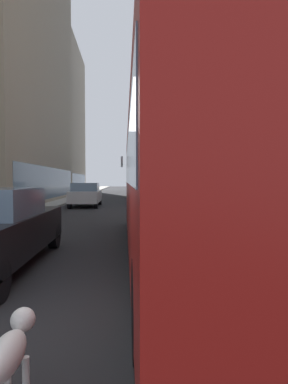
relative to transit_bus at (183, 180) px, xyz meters
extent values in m
plane|color=#232326|center=(-1.20, 31.26, -1.78)|extent=(120.00, 120.00, 0.00)
cube|color=#ADA89E|center=(-6.90, 31.26, -1.70)|extent=(2.40, 110.00, 0.15)
cube|color=#9E9991|center=(4.50, 31.26, -1.70)|extent=(2.40, 110.00, 0.15)
cube|color=slate|center=(-7.13, 18.46, -0.18)|extent=(0.08, 17.74, 2.40)
cube|color=#A0937F|center=(-13.10, 40.60, 9.36)|extent=(9.41, 20.46, 22.27)
cube|color=slate|center=(-8.42, 40.60, -0.18)|extent=(0.08, 18.41, 2.40)
cube|color=slate|center=(5.39, 20.55, -0.18)|extent=(0.08, 15.21, 2.40)
cube|color=slate|center=(10.70, 38.93, 17.66)|extent=(10.53, 15.55, 38.87)
cube|color=slate|center=(5.45, 38.93, -0.18)|extent=(0.08, 13.99, 2.40)
cube|color=red|center=(0.00, -0.01, -0.10)|extent=(2.55, 11.50, 2.75)
cube|color=slate|center=(0.00, -0.01, 0.39)|extent=(2.57, 11.04, 0.90)
cube|color=black|center=(0.00, 5.69, -1.23)|extent=(2.55, 0.16, 0.44)
cylinder|color=black|center=(-1.12, 3.54, -1.28)|extent=(0.30, 1.00, 1.00)
cylinder|color=black|center=(1.13, 3.54, -1.28)|extent=(0.30, 1.00, 1.00)
cylinder|color=black|center=(-1.12, -4.16, -1.28)|extent=(0.30, 1.00, 1.00)
cube|color=silver|center=(-1.45, 5.14, 0.72)|extent=(0.08, 0.24, 0.40)
cube|color=#B7BABF|center=(-4.00, 14.67, -1.08)|extent=(1.87, 4.03, 0.75)
cube|color=slate|center=(-4.00, 14.47, -0.43)|extent=(1.72, 1.81, 0.55)
cylinder|color=black|center=(-4.83, 16.26, -1.46)|extent=(0.22, 0.64, 0.64)
cylinder|color=black|center=(-3.17, 16.26, -1.46)|extent=(0.22, 0.64, 0.64)
cylinder|color=black|center=(-4.83, 13.07, -1.46)|extent=(0.22, 0.64, 0.64)
cylinder|color=black|center=(-3.17, 13.07, -1.46)|extent=(0.22, 0.64, 0.64)
cube|color=red|center=(1.60, 12.54, -1.08)|extent=(1.78, 4.49, 0.75)
cube|color=slate|center=(1.60, 12.31, -0.43)|extent=(1.64, 2.02, 0.55)
cylinder|color=black|center=(0.82, 14.37, -1.46)|extent=(0.22, 0.64, 0.64)
cylinder|color=black|center=(2.38, 14.37, -1.46)|extent=(0.22, 0.64, 0.64)
cylinder|color=black|center=(0.82, 10.71, -1.46)|extent=(0.22, 0.64, 0.64)
cylinder|color=black|center=(2.38, 10.71, -1.46)|extent=(0.22, 0.64, 0.64)
cylinder|color=black|center=(-3.20, 1.20, -1.46)|extent=(0.22, 0.64, 0.64)
cube|color=#4C6BB7|center=(0.00, 18.84, -1.08)|extent=(1.75, 4.12, 0.75)
cube|color=slate|center=(0.00, 18.63, -0.43)|extent=(1.61, 1.85, 0.55)
cylinder|color=black|center=(-0.77, 20.48, -1.46)|extent=(0.22, 0.64, 0.64)
cylinder|color=black|center=(0.77, 20.48, -1.46)|extent=(0.22, 0.64, 0.64)
cylinder|color=black|center=(-0.77, 17.20, -1.46)|extent=(0.22, 0.64, 0.64)
cylinder|color=black|center=(0.77, 17.20, -1.46)|extent=(0.22, 0.64, 0.64)
cube|color=yellow|center=(0.00, 25.81, -1.08)|extent=(1.93, 4.36, 0.75)
cube|color=slate|center=(0.00, 25.59, -0.43)|extent=(1.77, 1.96, 0.55)
cylinder|color=black|center=(-0.85, 27.58, -1.46)|extent=(0.22, 0.64, 0.64)
cylinder|color=black|center=(0.85, 27.58, -1.46)|extent=(0.22, 0.64, 0.64)
cylinder|color=black|center=(-0.85, 24.05, -1.46)|extent=(0.22, 0.64, 0.64)
cylinder|color=black|center=(0.85, 24.05, -1.46)|extent=(0.22, 0.64, 0.64)
cube|color=silver|center=(0.00, 31.54, -1.08)|extent=(1.85, 4.33, 0.75)
cube|color=slate|center=(0.00, 31.32, -0.43)|extent=(1.70, 1.95, 0.55)
cylinder|color=black|center=(-0.81, 33.29, -1.46)|extent=(0.22, 0.64, 0.64)
cylinder|color=black|center=(0.81, 33.29, -1.46)|extent=(0.22, 0.64, 0.64)
cylinder|color=black|center=(-0.81, 29.79, -1.46)|extent=(0.22, 0.64, 0.64)
cylinder|color=black|center=(0.81, 29.79, -1.46)|extent=(0.22, 0.64, 0.64)
ellipsoid|color=white|center=(-2.19, -4.98, -1.25)|extent=(0.22, 0.60, 0.26)
sphere|color=white|center=(-2.19, -4.60, -1.16)|extent=(0.20, 0.20, 0.20)
sphere|color=black|center=(-2.25, -4.58, -1.14)|extent=(0.07, 0.07, 0.07)
sphere|color=black|center=(-2.13, -4.58, -1.14)|extent=(0.07, 0.07, 0.07)
cylinder|color=white|center=(-2.26, -4.77, -1.58)|extent=(0.06, 0.06, 0.40)
cylinder|color=white|center=(-2.12, -4.77, -1.58)|extent=(0.06, 0.06, 0.40)
sphere|color=black|center=(-2.14, -4.88, -1.21)|extent=(0.04, 0.04, 0.04)
camera|label=1|loc=(-1.35, -7.25, -0.01)|focal=29.90mm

